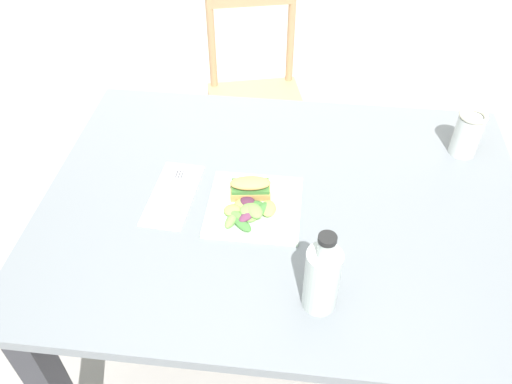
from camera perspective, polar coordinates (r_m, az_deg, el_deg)
The scene contains 9 objects.
dining_table at distance 1.46m, azimuth 2.95°, elevation -4.27°, with size 1.29×0.96×0.74m.
chair_wooden_far at distance 2.28m, azimuth 0.00°, elevation 10.14°, with size 0.49×0.49×0.87m.
plate_lunch at distance 1.36m, azimuth -0.19°, elevation -1.62°, with size 0.24×0.24×0.01m, color beige.
sandwich_half_front at distance 1.36m, azimuth -0.62°, elevation 0.53°, with size 0.11×0.07×0.06m.
salad_mixed_greens at distance 1.32m, azimuth -0.81°, elevation -2.16°, with size 0.14×0.14×0.03m.
napkin_folded at distance 1.41m, azimuth -9.12°, elevation -0.29°, with size 0.11×0.25×0.00m, color silver.
fork_on_napkin at distance 1.42m, azimuth -8.97°, elevation 0.30°, with size 0.03×0.19×0.00m.
bottle_cold_brew at distance 1.12m, azimuth 7.21°, elevation -9.71°, with size 0.08×0.08×0.22m.
mason_jar_iced_tea at distance 1.61m, azimuth 22.21°, elevation 5.80°, with size 0.08×0.08×0.14m.
Camera 1 is at (0.04, -0.83, 1.71)m, focal length 36.33 mm.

